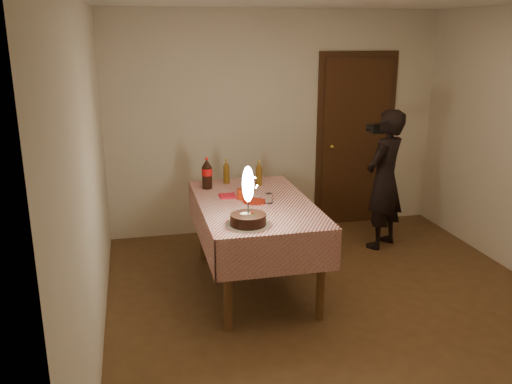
# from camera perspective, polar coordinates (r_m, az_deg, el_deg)

# --- Properties ---
(ground) EXTENTS (4.00, 4.50, 0.01)m
(ground) POSITION_cam_1_polar(r_m,az_deg,el_deg) (4.85, 9.15, -12.47)
(ground) COLOR brown
(ground) RESTS_ON ground
(room_shell) EXTENTS (4.04, 4.54, 2.62)m
(room_shell) POSITION_cam_1_polar(r_m,az_deg,el_deg) (4.40, 10.17, 7.34)
(room_shell) COLOR beige
(room_shell) RESTS_ON ground
(dining_table) EXTENTS (1.02, 1.72, 0.84)m
(dining_table) POSITION_cam_1_polar(r_m,az_deg,el_deg) (4.99, -0.13, -2.27)
(dining_table) COLOR brown
(dining_table) RESTS_ON ground
(birthday_cake) EXTENTS (0.36, 0.36, 0.49)m
(birthday_cake) POSITION_cam_1_polar(r_m,az_deg,el_deg) (4.32, -0.83, -2.11)
(birthday_cake) COLOR white
(birthday_cake) RESTS_ON dining_table
(red_plate) EXTENTS (0.22, 0.22, 0.01)m
(red_plate) POSITION_cam_1_polar(r_m,az_deg,el_deg) (4.95, -0.12, -1.01)
(red_plate) COLOR #A6180B
(red_plate) RESTS_ON dining_table
(red_cup) EXTENTS (0.08, 0.08, 0.10)m
(red_cup) POSITION_cam_1_polar(r_m,az_deg,el_deg) (5.02, -1.55, -0.24)
(red_cup) COLOR #A8250B
(red_cup) RESTS_ON dining_table
(clear_cup) EXTENTS (0.07, 0.07, 0.09)m
(clear_cup) POSITION_cam_1_polar(r_m,az_deg,el_deg) (4.91, 1.36, -0.67)
(clear_cup) COLOR white
(clear_cup) RESTS_ON dining_table
(napkin_stack) EXTENTS (0.15, 0.15, 0.02)m
(napkin_stack) POSITION_cam_1_polar(r_m,az_deg,el_deg) (5.11, -3.02, -0.42)
(napkin_stack) COLOR red
(napkin_stack) RESTS_ON dining_table
(cola_bottle) EXTENTS (0.10, 0.10, 0.32)m
(cola_bottle) POSITION_cam_1_polar(r_m,az_deg,el_deg) (5.37, -5.18, 1.95)
(cola_bottle) COLOR black
(cola_bottle) RESTS_ON dining_table
(amber_bottle_left) EXTENTS (0.06, 0.06, 0.25)m
(amber_bottle_left) POSITION_cam_1_polar(r_m,az_deg,el_deg) (5.56, -3.14, 2.12)
(amber_bottle_left) COLOR #5C3E0F
(amber_bottle_left) RESTS_ON dining_table
(amber_bottle_right) EXTENTS (0.06, 0.06, 0.25)m
(amber_bottle_right) POSITION_cam_1_polar(r_m,az_deg,el_deg) (5.48, 0.31, 1.93)
(amber_bottle_right) COLOR #5C3E0F
(amber_bottle_right) RESTS_ON dining_table
(photographer) EXTENTS (0.68, 0.63, 1.55)m
(photographer) POSITION_cam_1_polar(r_m,az_deg,el_deg) (6.13, 13.37, 1.30)
(photographer) COLOR black
(photographer) RESTS_ON ground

